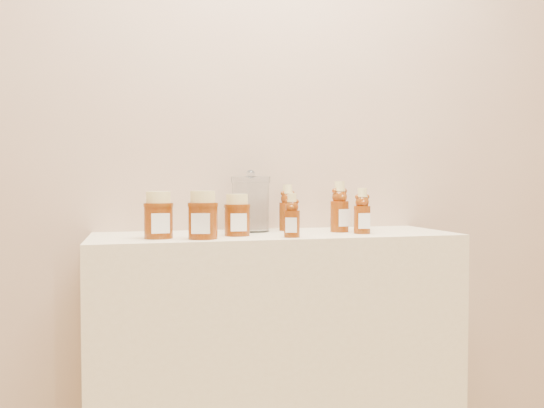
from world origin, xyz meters
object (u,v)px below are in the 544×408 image
object	(u,v)px
bear_bottle_back_left	(288,205)
honey_jar_left	(158,215)
display_table	(276,367)
glass_canister	(251,202)
bear_bottle_front_left	(292,212)

from	to	relation	value
bear_bottle_back_left	honey_jar_left	bearing A→B (deg)	-170.91
bear_bottle_back_left	honey_jar_left	xyz separation A→B (m)	(-0.46, -0.17, -0.02)
display_table	glass_canister	xyz separation A→B (m)	(-0.07, 0.09, 0.55)
display_table	glass_canister	distance (m)	0.57
display_table	honey_jar_left	world-z (taller)	honey_jar_left
honey_jar_left	glass_canister	xyz separation A→B (m)	(0.32, 0.16, 0.03)
bear_bottle_back_left	display_table	bearing A→B (deg)	-135.43
bear_bottle_front_left	display_table	bearing A→B (deg)	118.25
bear_bottle_back_left	bear_bottle_front_left	world-z (taller)	bear_bottle_back_left
bear_bottle_front_left	glass_canister	distance (m)	0.24
bear_bottle_back_left	honey_jar_left	world-z (taller)	bear_bottle_back_left
glass_canister	bear_bottle_back_left	bearing A→B (deg)	3.98
bear_bottle_front_left	bear_bottle_back_left	bearing A→B (deg)	98.69
bear_bottle_front_left	honey_jar_left	xyz separation A→B (m)	(-0.40, 0.07, -0.01)
display_table	honey_jar_left	xyz separation A→B (m)	(-0.39, -0.07, 0.52)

